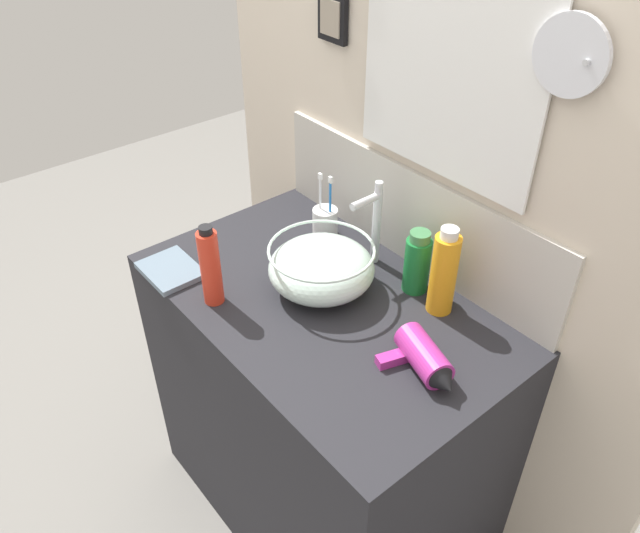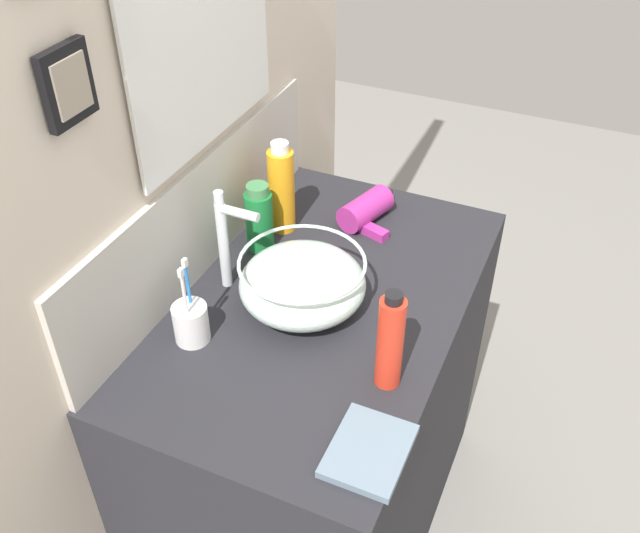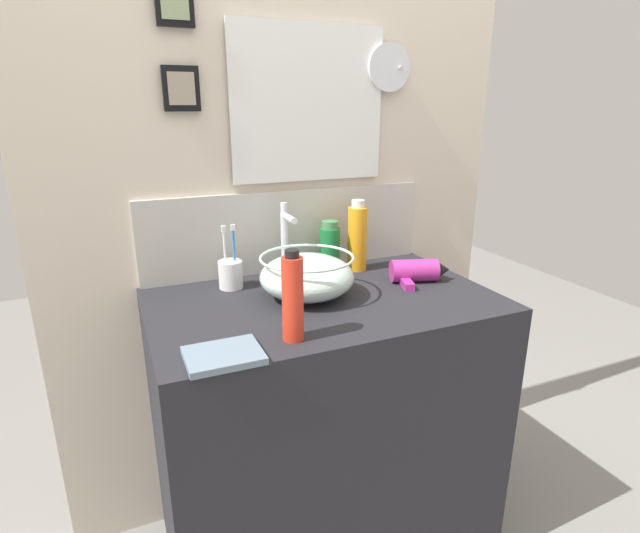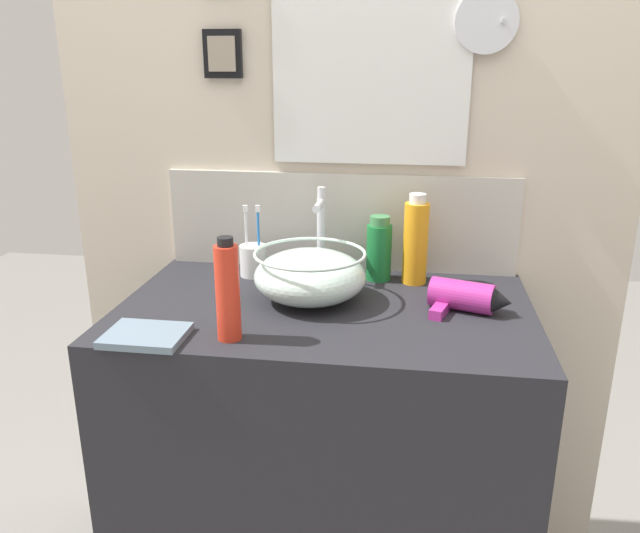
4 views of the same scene
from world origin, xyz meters
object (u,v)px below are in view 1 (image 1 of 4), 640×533
at_px(lotion_bottle, 417,263).
at_px(hand_towel, 171,270).
at_px(soap_dispenser, 210,267).
at_px(glass_bowl_sink, 321,267).
at_px(toothbrush_cup, 325,222).
at_px(hair_drier, 425,360).
at_px(faucet, 374,219).
at_px(spray_bottle, 444,273).

height_order(lotion_bottle, hand_towel, lotion_bottle).
xyz_separation_m(lotion_bottle, soap_dispenser, (-0.29, -0.43, 0.02)).
xyz_separation_m(glass_bowl_sink, lotion_bottle, (0.16, 0.19, 0.02)).
distance_m(glass_bowl_sink, toothbrush_cup, 0.25).
bearing_deg(hair_drier, lotion_bottle, 137.78).
height_order(faucet, lotion_bottle, faucet).
distance_m(toothbrush_cup, spray_bottle, 0.45).
relative_size(hair_drier, lotion_bottle, 1.15).
relative_size(glass_bowl_sink, soap_dispenser, 1.22).
bearing_deg(soap_dispenser, hair_drier, 24.39).
distance_m(faucet, hand_towel, 0.57).
height_order(soap_dispenser, hand_towel, soap_dispenser).
distance_m(glass_bowl_sink, lotion_bottle, 0.25).
relative_size(hair_drier, hand_towel, 1.19).
relative_size(toothbrush_cup, lotion_bottle, 1.13).
bearing_deg(lotion_bottle, faucet, -177.93).
bearing_deg(faucet, hair_drier, -27.21).
relative_size(toothbrush_cup, hand_towel, 1.18).
distance_m(hair_drier, toothbrush_cup, 0.59).
distance_m(hair_drier, lotion_bottle, 0.30).
xyz_separation_m(faucet, hand_towel, (-0.31, -0.46, -0.13)).
relative_size(glass_bowl_sink, toothbrush_cup, 1.38).
bearing_deg(hand_towel, glass_bowl_sink, 41.41).
relative_size(glass_bowl_sink, hair_drier, 1.37).
height_order(hair_drier, toothbrush_cup, toothbrush_cup).
bearing_deg(hair_drier, faucet, 152.79).
relative_size(hair_drier, soap_dispenser, 0.90).
distance_m(faucet, toothbrush_cup, 0.21).
bearing_deg(toothbrush_cup, lotion_bottle, 3.30).
height_order(lotion_bottle, soap_dispenser, soap_dispenser).
bearing_deg(spray_bottle, faucet, 178.46).
bearing_deg(spray_bottle, glass_bowl_sink, -145.43).
xyz_separation_m(soap_dispenser, hand_towel, (-0.18, -0.03, -0.10)).
xyz_separation_m(hair_drier, hand_towel, (-0.69, -0.26, -0.03)).
xyz_separation_m(faucet, soap_dispenser, (-0.13, -0.43, -0.03)).
distance_m(hair_drier, hand_towel, 0.74).
bearing_deg(hand_towel, soap_dispenser, 9.38).
distance_m(glass_bowl_sink, hair_drier, 0.38).
relative_size(spray_bottle, hand_towel, 1.43).
relative_size(glass_bowl_sink, hand_towel, 1.63).
bearing_deg(hair_drier, spray_bottle, 123.59).
bearing_deg(lotion_bottle, hand_towel, -135.43).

